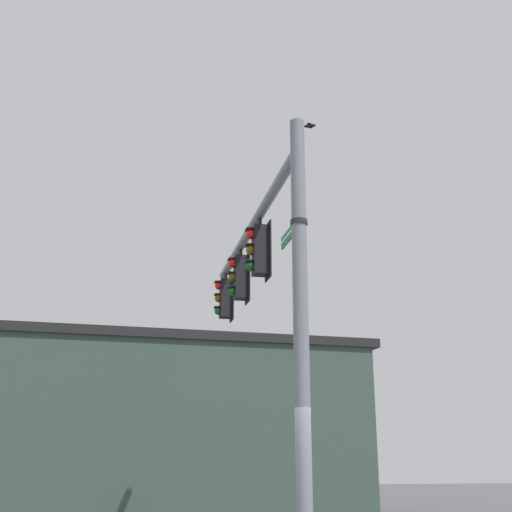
% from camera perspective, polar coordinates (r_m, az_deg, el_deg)
% --- Properties ---
extents(signal_pole, '(0.25, 0.25, 7.31)m').
position_cam_1_polar(signal_pole, '(10.54, 3.86, -6.45)').
color(signal_pole, slate).
rests_on(signal_pole, ground).
extents(mast_arm, '(8.07, 0.23, 0.20)m').
position_cam_1_polar(mast_arm, '(15.13, -0.46, 2.26)').
color(mast_arm, slate).
extents(traffic_light_nearest_pole, '(0.54, 0.49, 1.31)m').
position_cam_1_polar(traffic_light_nearest_pole, '(13.94, 0.26, 0.49)').
color(traffic_light_nearest_pole, black).
extents(traffic_light_mid_inner, '(0.54, 0.49, 1.31)m').
position_cam_1_polar(traffic_light_mid_inner, '(16.03, -1.39, -1.83)').
color(traffic_light_mid_inner, black).
extents(traffic_light_mid_outer, '(0.54, 0.49, 1.31)m').
position_cam_1_polar(traffic_light_mid_outer, '(18.15, -2.67, -3.62)').
color(traffic_light_mid_outer, black).
extents(street_name_sign, '(1.31, 0.29, 0.22)m').
position_cam_1_polar(street_name_sign, '(11.32, 3.21, 2.30)').
color(street_name_sign, '#147238').
extents(bird_flying, '(0.39, 0.31, 0.10)m').
position_cam_1_polar(bird_flying, '(16.81, 4.60, 10.99)').
color(bird_flying, black).
extents(storefront_building, '(6.95, 13.78, 5.74)m').
position_cam_1_polar(storefront_building, '(23.98, -7.27, -14.10)').
color(storefront_building, '#33473D').
rests_on(storefront_building, ground).
extents(tree_by_storefront, '(3.69, 3.69, 6.08)m').
position_cam_1_polar(tree_by_storefront, '(24.95, -11.25, -10.95)').
color(tree_by_storefront, '#4C3823').
rests_on(tree_by_storefront, ground).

